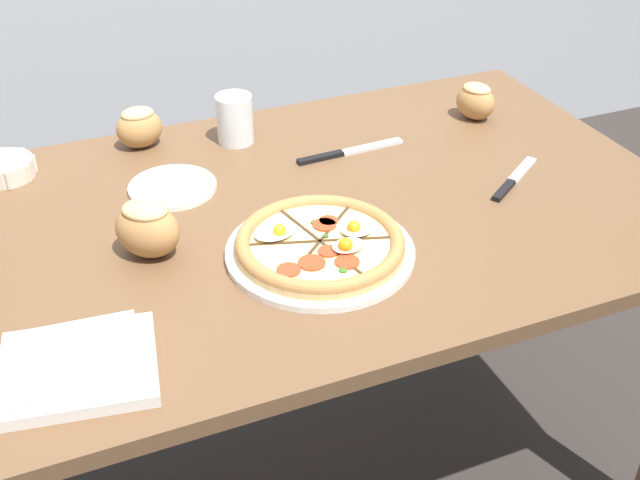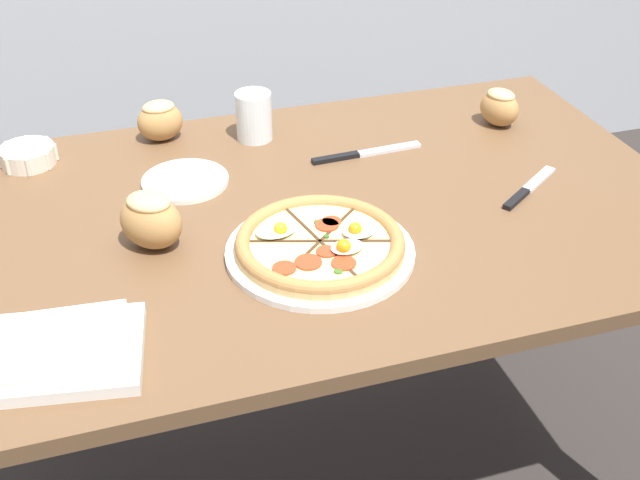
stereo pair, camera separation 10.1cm
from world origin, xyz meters
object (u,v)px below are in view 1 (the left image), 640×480
(ramekin_bowl, at_px, (6,168))
(side_saucer, at_px, (173,187))
(knife_spare, at_px, (349,151))
(napkin_folded, at_px, (78,365))
(bread_piece_far, at_px, (475,100))
(water_glass, at_px, (235,122))
(bread_piece_near, at_px, (147,228))
(knife_main, at_px, (514,179))
(dining_table, at_px, (319,248))
(bread_piece_mid, at_px, (139,127))
(pizza, at_px, (320,245))

(ramekin_bowl, bearing_deg, side_saucer, -31.07)
(knife_spare, bearing_deg, napkin_folded, -146.34)
(bread_piece_far, distance_m, water_glass, 0.54)
(bread_piece_near, bearing_deg, side_saucer, 66.38)
(napkin_folded, bearing_deg, knife_main, 14.76)
(napkin_folded, bearing_deg, dining_table, 31.12)
(bread_piece_far, distance_m, knife_spare, 0.34)
(dining_table, distance_m, knife_spare, 0.24)
(bread_piece_near, xyz_separation_m, knife_main, (0.71, -0.02, -0.05))
(napkin_folded, bearing_deg, bread_piece_far, 28.12)
(dining_table, bearing_deg, knife_main, -9.12)
(bread_piece_mid, height_order, water_glass, water_glass)
(water_glass, distance_m, side_saucer, 0.23)
(bread_piece_mid, bearing_deg, ramekin_bowl, -173.77)
(bread_piece_far, xyz_separation_m, knife_spare, (-0.33, -0.05, -0.04))
(ramekin_bowl, bearing_deg, bread_piece_near, -61.54)
(dining_table, bearing_deg, ramekin_bowl, 147.57)
(pizza, xyz_separation_m, side_saucer, (-0.18, 0.31, -0.01))
(dining_table, relative_size, bread_piece_mid, 13.24)
(bread_piece_far, height_order, knife_spare, bread_piece_far)
(bread_piece_mid, height_order, knife_spare, bread_piece_mid)
(pizza, xyz_separation_m, water_glass, (-0.00, 0.46, 0.03))
(water_glass, xyz_separation_m, side_saucer, (-0.18, -0.15, -0.04))
(bread_piece_mid, xyz_separation_m, side_saucer, (0.02, -0.20, -0.04))
(bread_piece_mid, distance_m, knife_main, 0.77)
(bread_piece_mid, xyz_separation_m, knife_main, (0.64, -0.43, -0.04))
(bread_piece_near, relative_size, bread_piece_far, 1.25)
(bread_piece_far, bearing_deg, napkin_folded, -151.88)
(dining_table, xyz_separation_m, knife_spare, (0.14, 0.17, 0.10))
(pizza, height_order, bread_piece_near, bread_piece_near)
(dining_table, distance_m, bread_piece_far, 0.53)
(ramekin_bowl, relative_size, bread_piece_near, 0.84)
(napkin_folded, bearing_deg, water_glass, 55.20)
(knife_main, height_order, water_glass, water_glass)
(bread_piece_near, xyz_separation_m, bread_piece_far, (0.79, 0.25, -0.01))
(bread_piece_near, distance_m, knife_main, 0.71)
(dining_table, xyz_separation_m, ramekin_bowl, (-0.53, 0.34, 0.12))
(dining_table, distance_m, pizza, 0.20)
(bread_piece_near, bearing_deg, bread_piece_far, 17.75)
(dining_table, bearing_deg, water_glass, 101.59)
(pizza, distance_m, knife_spare, 0.38)
(pizza, relative_size, knife_main, 1.89)
(water_glass, bearing_deg, bread_piece_mid, 164.07)
(napkin_folded, height_order, bread_piece_mid, bread_piece_mid)
(napkin_folded, bearing_deg, ramekin_bowl, 94.20)
(pizza, bearing_deg, bread_piece_near, 156.84)
(ramekin_bowl, relative_size, water_glass, 1.13)
(side_saucer, bearing_deg, bread_piece_far, 4.42)
(pizza, height_order, knife_main, pizza)
(pizza, distance_m, side_saucer, 0.36)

